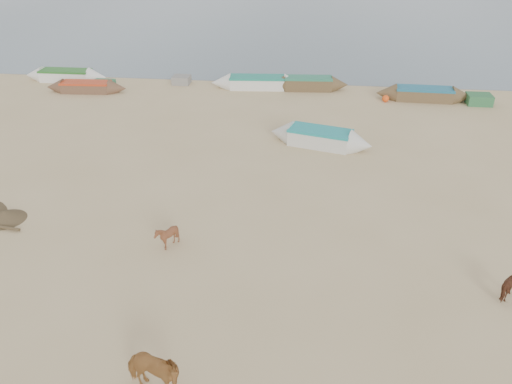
# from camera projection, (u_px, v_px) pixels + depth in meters

# --- Properties ---
(ground) EXTENTS (140.00, 140.00, 0.00)m
(ground) POSITION_uv_depth(u_px,v_px,m) (242.00, 276.00, 16.51)
(ground) COLOR tan
(ground) RESTS_ON ground
(cow_adult) EXTENTS (1.78, 1.09, 1.40)m
(cow_adult) POSITION_uv_depth(u_px,v_px,m) (153.00, 374.00, 12.13)
(cow_adult) COLOR #996532
(cow_adult) RESTS_ON ground
(calf_front) EXTENTS (1.06, 0.99, 0.97)m
(calf_front) POSITION_uv_depth(u_px,v_px,m) (167.00, 236.00, 17.73)
(calf_front) COLOR brown
(calf_front) RESTS_ON ground
(near_canoe) EXTENTS (5.57, 2.79, 0.87)m
(near_canoe) POSITION_uv_depth(u_px,v_px,m) (320.00, 138.00, 25.77)
(near_canoe) COLOR silver
(near_canoe) RESTS_ON ground
(waterline_canoes) EXTENTS (48.66, 3.82, 0.89)m
(waterline_canoes) POSITION_uv_depth(u_px,v_px,m) (225.00, 84.00, 34.09)
(waterline_canoes) COLOR brown
(waterline_canoes) RESTS_ON ground
(beach_clutter) EXTENTS (44.62, 3.70, 0.64)m
(beach_clutter) POSITION_uv_depth(u_px,v_px,m) (334.00, 90.00, 33.36)
(beach_clutter) COLOR #326F4A
(beach_clutter) RESTS_ON ground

